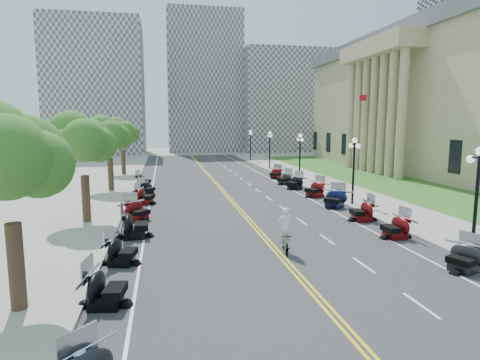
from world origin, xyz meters
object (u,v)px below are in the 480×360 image
flagpole (357,133)px  cyclist_rider (286,214)px  motorcycle_n_3 (464,257)px  bicycle (285,243)px  civic_building (461,102)px

flagpole → cyclist_rider: bearing=-122.5°
motorcycle_n_3 → flagpole: bearing=136.8°
bicycle → civic_building: bearing=48.2°
motorcycle_n_3 → bicycle: bearing=-143.1°
civic_building → cyclist_rider: bearing=-138.8°
cyclist_rider → motorcycle_n_3: bearing=150.7°
bicycle → cyclist_rider: 1.42m
civic_building → cyclist_rider: 42.71m
civic_building → motorcycle_n_3: 41.08m
flagpole → motorcycle_n_3: bearing=-109.4°
bicycle → cyclist_rider: (0.00, 0.00, 1.42)m
flagpole → bicycle: bearing=-122.5°
flagpole → cyclist_rider: size_ratio=5.36×
civic_building → flagpole: civic_building is taller
civic_building → motorcycle_n_3: bearing=-128.5°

